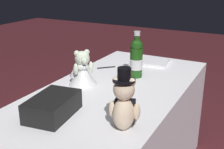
{
  "coord_description": "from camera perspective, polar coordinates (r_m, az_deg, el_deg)",
  "views": [
    {
      "loc": [
        -1.46,
        -0.78,
        1.44
      ],
      "look_at": [
        0.0,
        0.0,
        0.86
      ],
      "focal_mm": 46.88,
      "sensor_mm": 36.0,
      "label": 1
    }
  ],
  "objects": [
    {
      "name": "reception_table",
      "position": [
        1.96,
        0.0,
        -13.3
      ],
      "size": [
        1.69,
        0.8,
        0.76
      ],
      "primitive_type": "cube",
      "color": "white",
      "rests_on": "ground_plane"
    },
    {
      "name": "signing_pen",
      "position": [
        2.19,
        -1.27,
        1.37
      ],
      "size": [
        0.11,
        0.11,
        0.01
      ],
      "color": "black",
      "rests_on": "reception_table"
    },
    {
      "name": "guestbook",
      "position": [
        2.34,
        7.46,
        2.56
      ],
      "size": [
        0.26,
        0.3,
        0.02
      ],
      "primitive_type": "cube",
      "rotation": [
        0.0,
        0.0,
        0.13
      ],
      "color": "white",
      "rests_on": "reception_table"
    },
    {
      "name": "teddy_bear_groom",
      "position": [
        1.32,
        2.38,
        -5.81
      ],
      "size": [
        0.14,
        0.14,
        0.3
      ],
      "color": "beige",
      "rests_on": "reception_table"
    },
    {
      "name": "gift_case_black",
      "position": [
        1.49,
        -11.48,
        -6.08
      ],
      "size": [
        0.31,
        0.22,
        0.1
      ],
      "color": "black",
      "rests_on": "reception_table"
    },
    {
      "name": "champagne_bottle",
      "position": [
        1.98,
        4.77,
        3.26
      ],
      "size": [
        0.09,
        0.09,
        0.32
      ],
      "color": "#1A4712",
      "rests_on": "reception_table"
    },
    {
      "name": "teddy_bear_bride",
      "position": [
        1.87,
        -5.95,
        1.0
      ],
      "size": [
        0.22,
        0.23,
        0.23
      ],
      "color": "white",
      "rests_on": "reception_table"
    }
  ]
}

